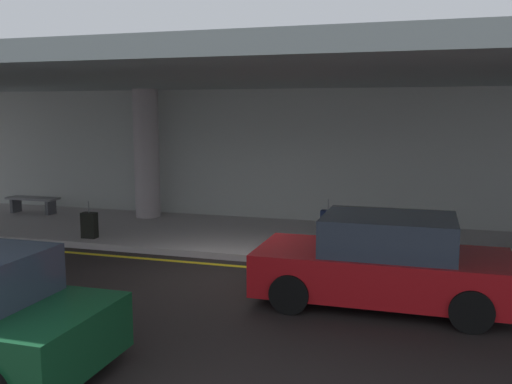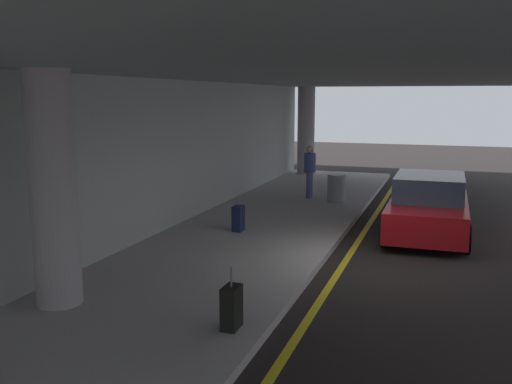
# 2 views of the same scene
# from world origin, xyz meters

# --- Properties ---
(ground_plane) EXTENTS (60.00, 60.00, 0.00)m
(ground_plane) POSITION_xyz_m (0.00, 0.00, 0.00)
(ground_plane) COLOR black
(sidewalk) EXTENTS (26.00, 4.20, 0.15)m
(sidewalk) POSITION_xyz_m (0.00, 3.10, 0.07)
(sidewalk) COLOR #AFA7A8
(sidewalk) RESTS_ON ground
(lane_stripe_yellow) EXTENTS (26.00, 0.14, 0.01)m
(lane_stripe_yellow) POSITION_xyz_m (0.00, 0.62, 0.00)
(lane_stripe_yellow) COLOR yellow
(lane_stripe_yellow) RESTS_ON ground
(support_column_far_left) EXTENTS (0.72, 0.72, 3.65)m
(support_column_far_left) POSITION_xyz_m (-4.00, 4.43, 1.97)
(support_column_far_left) COLOR #ACA1A3
(support_column_far_left) RESTS_ON sidewalk
(ceiling_overhang) EXTENTS (28.00, 13.20, 0.30)m
(ceiling_overhang) POSITION_xyz_m (0.00, 2.60, 3.95)
(ceiling_overhang) COLOR #8B9998
(ceiling_overhang) RESTS_ON support_column_far_left
(terminal_back_wall) EXTENTS (26.00, 0.30, 3.80)m
(terminal_back_wall) POSITION_xyz_m (0.00, 5.35, 1.90)
(terminal_back_wall) COLOR #B0B4AF
(terminal_back_wall) RESTS_ON ground
(car_red) EXTENTS (4.10, 1.92, 1.50)m
(car_red) POSITION_xyz_m (3.07, -0.89, 0.71)
(car_red) COLOR #AD1218
(car_red) RESTS_ON ground
(suitcase_upright_primary) EXTENTS (0.36, 0.22, 0.90)m
(suitcase_upright_primary) POSITION_xyz_m (-4.03, 1.48, 0.46)
(suitcase_upright_primary) COLOR black
(suitcase_upright_primary) RESTS_ON sidewalk
(suitcase_upright_secondary) EXTENTS (0.36, 0.22, 0.90)m
(suitcase_upright_secondary) POSITION_xyz_m (1.42, 3.46, 0.46)
(suitcase_upright_secondary) COLOR #172243
(suitcase_upright_secondary) RESTS_ON sidewalk
(bench_metal) EXTENTS (1.60, 0.50, 0.48)m
(bench_metal) POSITION_xyz_m (-7.55, 3.91, 0.50)
(bench_metal) COLOR slate
(bench_metal) RESTS_ON sidewalk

